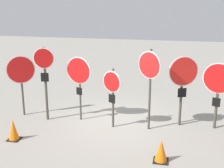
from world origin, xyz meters
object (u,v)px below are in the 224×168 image
Objects in this scene: stop_sign_4 at (149,72)px; traffic_cone_0 at (161,151)px; traffic_cone_1 at (13,130)px; stop_sign_3 at (112,88)px; stop_sign_1 at (45,71)px; stop_sign_5 at (183,78)px; stop_sign_0 at (21,73)px; stop_sign_6 at (218,84)px; stop_sign_2 at (79,75)px.

stop_sign_4 is 4.34× the size of traffic_cone_0.
stop_sign_3 is at bearing 29.17° from traffic_cone_1.
stop_sign_1 reaches higher than traffic_cone_1.
stop_sign_0 is at bearing 160.72° from stop_sign_5.
stop_sign_4 is at bearing -174.45° from stop_sign_5.
stop_sign_0 is 3.40× the size of traffic_cone_1.
stop_sign_3 is at bearing 132.24° from traffic_cone_0.
traffic_cone_1 is (0.62, -1.83, -1.22)m from stop_sign_0.
stop_sign_0 is 1.01m from stop_sign_1.
traffic_cone_0 is at bearing -54.07° from stop_sign_0.
stop_sign_1 reaches higher than stop_sign_0.
stop_sign_6 is (3.18, 0.57, 0.14)m from stop_sign_3.
stop_sign_2 is 4.37m from stop_sign_6.
traffic_cone_0 is (3.93, -1.97, -1.42)m from stop_sign_1.
stop_sign_2 is at bearing 162.20° from stop_sign_5.
stop_sign_1 reaches higher than stop_sign_3.
stop_sign_0 is 2.05m from stop_sign_2.
stop_sign_3 is 0.84× the size of stop_sign_5.
stop_sign_0 is 6.42m from stop_sign_6.
traffic_cone_0 is (4.89, -2.19, -1.24)m from stop_sign_0.
stop_sign_2 is 1.02× the size of stop_sign_6.
stop_sign_1 is 1.28× the size of stop_sign_3.
stop_sign_0 reaches higher than traffic_cone_1.
stop_sign_5 is 5.33m from traffic_cone_1.
stop_sign_3 is at bearing 173.80° from stop_sign_5.
traffic_cone_0 is 0.94× the size of traffic_cone_1.
stop_sign_4 reaches higher than traffic_cone_1.
stop_sign_6 is at bearing 17.97° from stop_sign_2.
traffic_cone_1 is (-5.80, -2.03, -1.15)m from stop_sign_6.
stop_sign_1 is 5.48m from stop_sign_6.
stop_sign_0 reaches higher than stop_sign_3.
stop_sign_4 is (1.13, 0.07, 0.53)m from stop_sign_3.
stop_sign_0 is 2.29m from traffic_cone_1.
traffic_cone_1 is at bearing -101.34° from stop_sign_0.
stop_sign_1 is 0.97× the size of stop_sign_4.
stop_sign_1 is 4.42m from stop_sign_5.
stop_sign_3 is at bearing -36.47° from stop_sign_0.
traffic_cone_0 is at bearing -103.85° from stop_sign_6.
stop_sign_2 is at bearing 142.42° from traffic_cone_0.
stop_sign_1 is 1.08× the size of stop_sign_5.
stop_sign_3 is 3.17m from traffic_cone_1.
traffic_cone_1 is (-1.43, -1.83, -1.27)m from stop_sign_2.
stop_sign_5 is 2.77m from traffic_cone_0.
traffic_cone_0 is (0.52, -1.89, -1.55)m from stop_sign_4.
stop_sign_4 is (4.37, -0.30, 0.31)m from stop_sign_0.
stop_sign_4 reaches higher than stop_sign_3.
stop_sign_6 is at bearing 47.50° from stop_sign_4.
stop_sign_4 is at bearing -147.69° from stop_sign_6.
stop_sign_2 is (1.09, 0.22, -0.13)m from stop_sign_1.
stop_sign_3 is (1.19, -0.37, -0.27)m from stop_sign_2.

